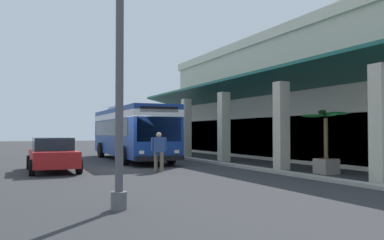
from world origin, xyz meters
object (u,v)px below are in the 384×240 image
Objects in this scene: parked_sedan_red at (53,154)px; lot_light_pole at (120,43)px; potted_palm at (326,155)px; transit_bus at (131,130)px; pedestrian at (159,149)px.

parked_sedan_red is 0.64× the size of lot_light_pole.
parked_sedan_red is at bearing -119.68° from potted_palm.
potted_palm is 0.38× the size of lot_light_pole.
pedestrian is at bearing -6.64° from transit_bus.
transit_bus is at bearing 163.14° from lot_light_pole.
lot_light_pole is at bearing -25.80° from pedestrian.
transit_bus is 7.51m from pedestrian.
lot_light_pole reaches higher than transit_bus.
parked_sedan_red is 11.65m from potted_palm.
pedestrian is 8.96m from lot_light_pole.
pedestrian reaches higher than parked_sedan_red.
lot_light_pole reaches higher than potted_palm.
lot_light_pole is (15.08, -4.57, 1.88)m from transit_bus.
parked_sedan_red is 10.13m from lot_light_pole.
parked_sedan_red is 2.59× the size of pedestrian.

